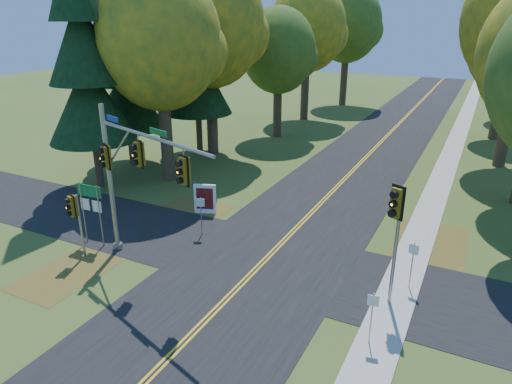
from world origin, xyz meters
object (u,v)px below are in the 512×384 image
at_px(route_sign_cluster, 90,202).
at_px(traffic_mast, 129,169).
at_px(east_signal_pole, 396,216).
at_px(info_kiosk, 205,199).

bearing_deg(route_sign_cluster, traffic_mast, -12.47).
height_order(traffic_mast, route_sign_cluster, traffic_mast).
height_order(east_signal_pole, route_sign_cluster, east_signal_pole).
xyz_separation_m(traffic_mast, route_sign_cluster, (-3.30, 0.59, -2.37)).
distance_m(east_signal_pole, info_kiosk, 12.74).
distance_m(traffic_mast, east_signal_pole, 11.31).
height_order(east_signal_pole, info_kiosk, east_signal_pole).
bearing_deg(traffic_mast, info_kiosk, 111.72).
relative_size(east_signal_pole, info_kiosk, 2.88).
bearing_deg(east_signal_pole, traffic_mast, -146.38).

